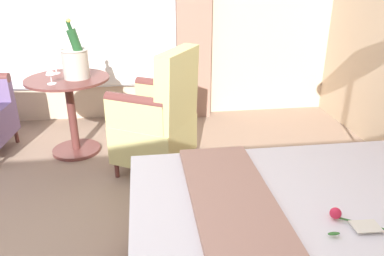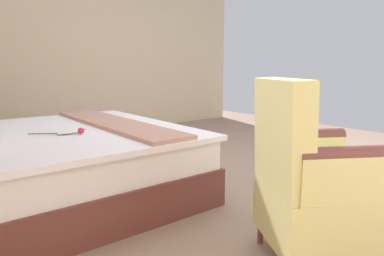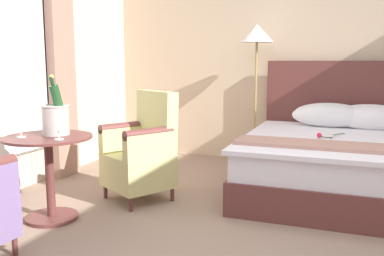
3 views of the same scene
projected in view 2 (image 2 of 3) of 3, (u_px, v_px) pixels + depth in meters
ground_plane at (216, 172)px, 3.52m from camera, size 7.15×7.15×0.00m
wall_far_side at (96, 38)px, 5.48m from camera, size 0.12×5.56×3.06m
bed at (36, 162)px, 2.64m from camera, size 1.96×2.11×1.28m
armchair_by_window at (309, 186)px, 1.82m from camera, size 0.73×0.74×1.01m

